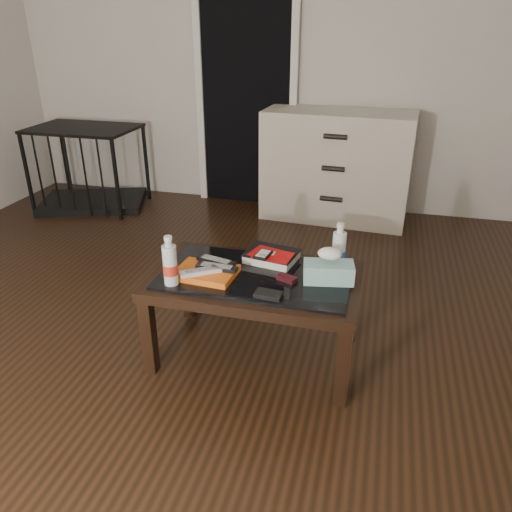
{
  "coord_description": "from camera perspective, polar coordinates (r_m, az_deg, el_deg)",
  "views": [
    {
      "loc": [
        0.8,
        -1.88,
        1.58
      ],
      "look_at": [
        0.27,
        0.19,
        0.55
      ],
      "focal_mm": 35.0,
      "sensor_mm": 36.0,
      "label": 1
    }
  ],
  "objects": [
    {
      "name": "water_bottle_right",
      "position": [
        2.43,
        9.48,
        1.07
      ],
      "size": [
        0.08,
        0.08,
        0.24
      ],
      "primitive_type": "cylinder",
      "rotation": [
        0.0,
        0.0,
        0.17
      ],
      "color": "white",
      "rests_on": "coffee_table"
    },
    {
      "name": "dvd_mailers",
      "position": [
        2.49,
        1.6,
        0.28
      ],
      "size": [
        0.22,
        0.18,
        0.01
      ],
      "primitive_type": "cube",
      "rotation": [
        0.0,
        0.0,
        -0.29
      ],
      "color": "#AE0B0B",
      "rests_on": "textbook"
    },
    {
      "name": "remote_black_back",
      "position": [
        2.44,
        -4.57,
        -0.53
      ],
      "size": [
        0.21,
        0.1,
        0.02
      ],
      "primitive_type": "cube",
      "rotation": [
        0.0,
        0.0,
        -0.25
      ],
      "color": "black",
      "rests_on": "magazines"
    },
    {
      "name": "magazines",
      "position": [
        2.39,
        -5.73,
        -1.89
      ],
      "size": [
        0.29,
        0.23,
        0.03
      ],
      "primitive_type": "cube",
      "rotation": [
        0.0,
        0.0,
        -0.07
      ],
      "color": "orange",
      "rests_on": "coffee_table"
    },
    {
      "name": "pet_crate",
      "position": [
        4.82,
        -18.39,
        8.18
      ],
      "size": [
        1.05,
        0.86,
        0.71
      ],
      "rotation": [
        0.0,
        0.0,
        0.33
      ],
      "color": "black",
      "rests_on": "ground"
    },
    {
      "name": "remote_black_front",
      "position": [
        2.38,
        -4.51,
        -1.26
      ],
      "size": [
        0.2,
        0.06,
        0.02
      ],
      "primitive_type": "cube",
      "rotation": [
        0.0,
        0.0,
        -0.05
      ],
      "color": "black",
      "rests_on": "magazines"
    },
    {
      "name": "flip_phone",
      "position": [
        2.34,
        3.55,
        -2.57
      ],
      "size": [
        0.1,
        0.08,
        0.02
      ],
      "primitive_type": "cube",
      "rotation": [
        0.0,
        0.0,
        -0.42
      ],
      "color": "black",
      "rests_on": "coffee_table"
    },
    {
      "name": "wallet",
      "position": [
        2.2,
        1.43,
        -4.42
      ],
      "size": [
        0.13,
        0.08,
        0.02
      ],
      "primitive_type": "cube",
      "rotation": [
        0.0,
        0.0,
        -0.09
      ],
      "color": "black",
      "rests_on": "coffee_table"
    },
    {
      "name": "remote_silver",
      "position": [
        2.35,
        -6.29,
        -1.72
      ],
      "size": [
        0.19,
        0.15,
        0.02
      ],
      "primitive_type": "cube",
      "rotation": [
        0.0,
        0.0,
        0.59
      ],
      "color": "silver",
      "rests_on": "magazines"
    },
    {
      "name": "dresser",
      "position": [
        4.28,
        9.16,
        10.09
      ],
      "size": [
        1.23,
        0.58,
        0.9
      ],
      "rotation": [
        0.0,
        0.0,
        -0.07
      ],
      "color": "beige",
      "rests_on": "ground"
    },
    {
      "name": "doorway",
      "position": [
        4.54,
        -1.11,
        18.7
      ],
      "size": [
        0.9,
        0.08,
        2.07
      ],
      "color": "black",
      "rests_on": "ground"
    },
    {
      "name": "ground",
      "position": [
        2.58,
        -7.08,
        -12.19
      ],
      "size": [
        5.0,
        5.0,
        0.0
      ],
      "primitive_type": "plane",
      "color": "black",
      "rests_on": "ground"
    },
    {
      "name": "ipod",
      "position": [
        2.45,
        0.83,
        0.17
      ],
      "size": [
        0.08,
        0.11,
        0.02
      ],
      "primitive_type": "cube",
      "rotation": [
        0.0,
        0.0,
        -0.15
      ],
      "color": "black",
      "rests_on": "dvd_mailers"
    },
    {
      "name": "textbook",
      "position": [
        2.52,
        1.79,
        -0.03
      ],
      "size": [
        0.28,
        0.24,
        0.05
      ],
      "primitive_type": "cube",
      "rotation": [
        0.0,
        0.0,
        -0.18
      ],
      "color": "black",
      "rests_on": "coffee_table"
    },
    {
      "name": "tissue_box",
      "position": [
        2.34,
        8.28,
        -1.83
      ],
      "size": [
        0.25,
        0.16,
        0.09
      ],
      "primitive_type": "cube",
      "rotation": [
        0.0,
        0.0,
        0.18
      ],
      "color": "#227D79",
      "rests_on": "coffee_table"
    },
    {
      "name": "water_bottle_left",
      "position": [
        2.29,
        -9.83,
        -0.51
      ],
      "size": [
        0.08,
        0.08,
        0.24
      ],
      "primitive_type": "cylinder",
      "rotation": [
        0.0,
        0.0,
        -0.19
      ],
      "color": "silver",
      "rests_on": "coffee_table"
    },
    {
      "name": "coffee_table",
      "position": [
        2.42,
        -0.06,
        -3.45
      ],
      "size": [
        1.0,
        0.6,
        0.46
      ],
      "color": "black",
      "rests_on": "ground"
    },
    {
      "name": "room_shell",
      "position": [
        2.05,
        -9.79,
        26.57
      ],
      "size": [
        5.0,
        5.0,
        5.0
      ],
      "color": "beige",
      "rests_on": "ground"
    }
  ]
}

